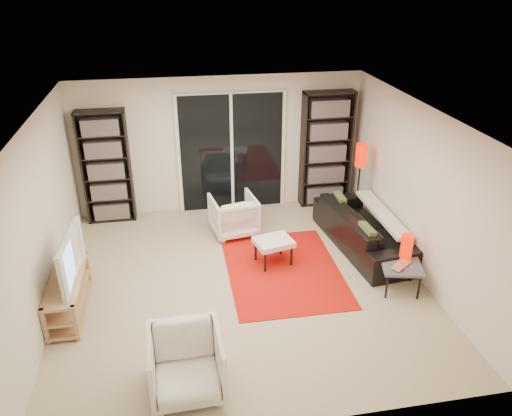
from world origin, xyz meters
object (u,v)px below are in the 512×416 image
(bookshelf_left, at_px, (106,167))
(side_table, at_px, (401,267))
(bookshelf_right, at_px, (326,150))
(tv_stand, at_px, (68,294))
(floor_lamp, at_px, (360,163))
(armchair_back, at_px, (234,215))
(armchair_front, at_px, (186,364))
(sofa, at_px, (364,229))
(ottoman, at_px, (274,243))

(bookshelf_left, distance_m, side_table, 5.01)
(bookshelf_right, height_order, side_table, bookshelf_right)
(tv_stand, distance_m, floor_lamp, 4.91)
(armchair_back, bearing_deg, side_table, 126.19)
(armchair_front, bearing_deg, bookshelf_right, 54.78)
(bookshelf_right, xyz_separation_m, tv_stand, (-4.19, -2.60, -0.79))
(bookshelf_right, distance_m, sofa, 1.85)
(bookshelf_left, distance_m, armchair_front, 4.38)
(bookshelf_left, height_order, bookshelf_right, bookshelf_right)
(tv_stand, relative_size, armchair_back, 1.74)
(armchair_back, bearing_deg, bookshelf_left, -32.21)
(tv_stand, bearing_deg, armchair_back, 35.99)
(sofa, relative_size, armchair_front, 2.77)
(armchair_front, relative_size, side_table, 1.21)
(sofa, distance_m, ottoman, 1.53)
(bookshelf_left, distance_m, sofa, 4.38)
(armchair_front, bearing_deg, tv_stand, 129.71)
(bookshelf_left, height_order, side_table, bookshelf_left)
(armchair_front, relative_size, ottoman, 1.25)
(ottoman, relative_size, side_table, 0.97)
(tv_stand, height_order, armchair_front, armchair_front)
(armchair_back, distance_m, armchair_front, 3.46)
(tv_stand, bearing_deg, floor_lamp, 21.16)
(bookshelf_left, height_order, ottoman, bookshelf_left)
(armchair_front, distance_m, floor_lamp, 4.62)
(side_table, bearing_deg, bookshelf_right, 93.98)
(ottoman, height_order, side_table, same)
(bookshelf_right, bearing_deg, bookshelf_left, 180.00)
(tv_stand, distance_m, armchair_front, 2.14)
(bookshelf_right, relative_size, sofa, 0.98)
(side_table, distance_m, floor_lamp, 2.17)
(tv_stand, relative_size, ottoman, 2.04)
(ottoman, distance_m, side_table, 1.84)
(ottoman, height_order, floor_lamp, floor_lamp)
(bookshelf_left, relative_size, bookshelf_right, 0.93)
(floor_lamp, bearing_deg, side_table, -93.41)
(bookshelf_left, distance_m, bookshelf_right, 3.85)
(sofa, height_order, side_table, sofa)
(floor_lamp, bearing_deg, bookshelf_right, 110.80)
(bookshelf_left, distance_m, tv_stand, 2.71)
(sofa, height_order, armchair_back, armchair_back)
(armchair_front, height_order, floor_lamp, floor_lamp)
(sofa, bearing_deg, ottoman, 92.20)
(ottoman, bearing_deg, sofa, 8.76)
(bookshelf_left, height_order, floor_lamp, bookshelf_left)
(armchair_front, bearing_deg, armchair_back, 72.22)
(side_table, relative_size, floor_lamp, 0.45)
(bookshelf_left, relative_size, floor_lamp, 1.37)
(bookshelf_right, height_order, armchair_back, bookshelf_right)
(bookshelf_right, xyz_separation_m, armchair_back, (-1.82, -0.87, -0.72))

